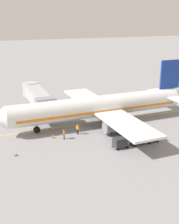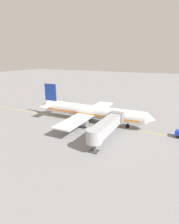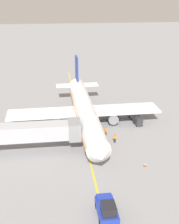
# 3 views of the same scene
# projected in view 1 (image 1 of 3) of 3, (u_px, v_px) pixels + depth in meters

# --- Properties ---
(ground_plane) EXTENTS (400.00, 400.00, 0.00)m
(ground_plane) POSITION_uv_depth(u_px,v_px,m) (105.00, 121.00, 53.62)
(ground_plane) COLOR gray
(gate_lead_in_line) EXTENTS (0.24, 80.00, 0.01)m
(gate_lead_in_line) POSITION_uv_depth(u_px,v_px,m) (105.00, 121.00, 53.62)
(gate_lead_in_line) COLOR gold
(gate_lead_in_line) RESTS_ON ground
(parked_airliner) EXTENTS (30.07, 37.24, 10.63)m
(parked_airliner) POSITION_uv_depth(u_px,v_px,m) (100.00, 107.00, 51.51)
(parked_airliner) COLOR white
(parked_airliner) RESTS_ON ground
(jet_bridge) EXTENTS (16.36, 3.50, 4.98)m
(jet_bridge) POSITION_uv_depth(u_px,v_px,m) (37.00, 97.00, 56.89)
(jet_bridge) COLOR #A8AAAF
(jet_bridge) RESTS_ON ground
(baggage_tug_lead) EXTENTS (2.07, 2.77, 1.62)m
(baggage_tug_lead) POSITION_uv_depth(u_px,v_px,m) (128.00, 130.00, 47.61)
(baggage_tug_lead) COLOR navy
(baggage_tug_lead) RESTS_ON ground
(baggage_cart_front) EXTENTS (1.50, 2.95, 1.58)m
(baggage_cart_front) POSITION_uv_depth(u_px,v_px,m) (120.00, 142.00, 42.49)
(baggage_cart_front) COLOR #4C4C51
(baggage_cart_front) RESTS_ON ground
(baggage_cart_second_in_train) EXTENTS (1.50, 2.95, 1.58)m
(baggage_cart_second_in_train) POSITION_uv_depth(u_px,v_px,m) (137.00, 138.00, 43.64)
(baggage_cart_second_in_train) COLOR #4C4C51
(baggage_cart_second_in_train) RESTS_ON ground
(baggage_cart_third_in_train) EXTENTS (1.50, 2.95, 1.58)m
(baggage_cart_third_in_train) POSITION_uv_depth(u_px,v_px,m) (152.00, 136.00, 44.57)
(baggage_cart_third_in_train) COLOR #4C4C51
(baggage_cart_third_in_train) RESTS_ON ground
(ground_crew_wing_walker) EXTENTS (0.73, 0.29, 1.69)m
(ground_crew_wing_walker) POSITION_uv_depth(u_px,v_px,m) (64.00, 133.00, 45.51)
(ground_crew_wing_walker) COLOR #232328
(ground_crew_wing_walker) RESTS_ON ground
(ground_crew_loader) EXTENTS (0.68, 0.43, 1.69)m
(ground_crew_loader) POSITION_uv_depth(u_px,v_px,m) (78.00, 129.00, 47.45)
(ground_crew_loader) COLOR #232328
(ground_crew_loader) RESTS_ON ground
(ground_crew_marshaller) EXTENTS (0.52, 0.62, 1.69)m
(ground_crew_marshaller) POSITION_uv_depth(u_px,v_px,m) (111.00, 131.00, 46.53)
(ground_crew_marshaller) COLOR #232328
(ground_crew_marshaller) RESTS_ON ground
(safety_cone_nose_left) EXTENTS (0.36, 0.36, 0.59)m
(safety_cone_nose_left) POSITION_uv_depth(u_px,v_px,m) (53.00, 136.00, 46.19)
(safety_cone_nose_left) COLOR black
(safety_cone_nose_left) RESTS_ON ground
(safety_cone_nose_right) EXTENTS (0.36, 0.36, 0.59)m
(safety_cone_nose_right) POSITION_uv_depth(u_px,v_px,m) (16.00, 154.00, 40.25)
(safety_cone_nose_right) COLOR black
(safety_cone_nose_right) RESTS_ON ground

